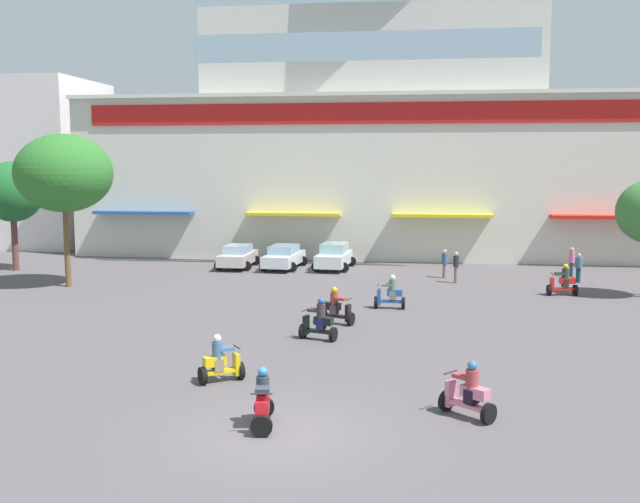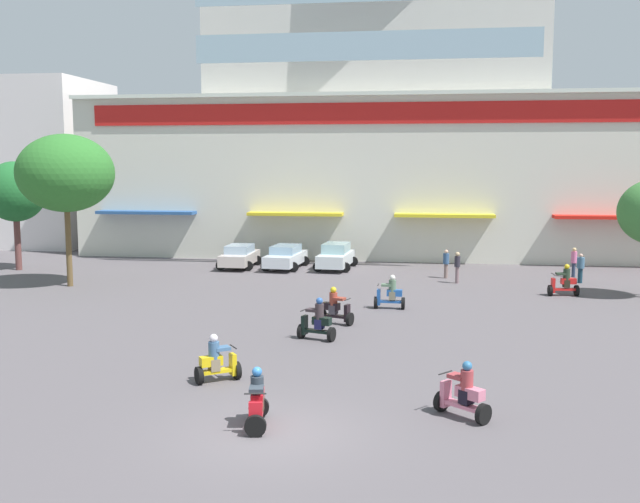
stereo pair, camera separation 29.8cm
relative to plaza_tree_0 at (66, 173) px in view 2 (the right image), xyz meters
The scene contains 19 objects.
ground_plane 16.65m from the plaza_tree_0, 21.02° to the right, with size 128.00×128.00×0.00m, color #554F53.
colonial_building 22.38m from the plaza_tree_0, 48.90° to the left, with size 39.56×14.55×21.42m.
flank_building_left 22.78m from the plaza_tree_0, 127.40° to the left, with size 13.77×9.26×12.51m.
plaza_tree_0 is the anchor object (origin of this frame).
plaza_tree_2 7.64m from the plaza_tree_0, 139.56° to the left, with size 3.60×3.36×6.42m.
parked_car_0 11.55m from the plaza_tree_0, 47.03° to the left, with size 2.26×3.94×1.40m.
parked_car_1 13.52m from the plaza_tree_0, 37.88° to the left, with size 2.52×4.47×1.41m.
parked_car_2 15.96m from the plaza_tree_0, 31.50° to the left, with size 2.43×4.33×1.56m.
scooter_rider_0 25.34m from the plaza_tree_0, ahead, with size 1.45×0.67×1.54m.
scooter_rider_1 17.80m from the plaza_tree_0, 11.78° to the right, with size 1.34×0.55×1.51m.
scooter_rider_2 17.92m from the plaza_tree_0, 33.42° to the right, with size 1.44×0.89×1.57m.
scooter_rider_5 26.03m from the plaza_tree_0, 41.42° to the right, with size 1.44×1.34×1.49m.
scooter_rider_7 19.87m from the plaza_tree_0, 50.64° to the right, with size 1.36×1.17×1.44m.
scooter_rider_8 16.98m from the plaza_tree_0, 24.84° to the right, with size 1.45×0.94×1.49m.
scooter_rider_9 23.61m from the plaza_tree_0, 52.13° to the right, with size 0.75×1.54×1.46m.
pedestrian_0 20.66m from the plaza_tree_0, 15.49° to the left, with size 0.45×0.45×1.59m.
pedestrian_1 27.23m from the plaza_tree_0, 10.25° to the left, with size 0.45×0.45×1.57m.
pedestrian_2 27.69m from the plaza_tree_0, 14.41° to the left, with size 0.33×0.33×1.65m.
pedestrian_4 20.79m from the plaza_tree_0, 10.67° to the left, with size 0.43×0.43×1.67m.
Camera 2 is at (3.51, -16.23, 6.42)m, focal length 40.73 mm.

